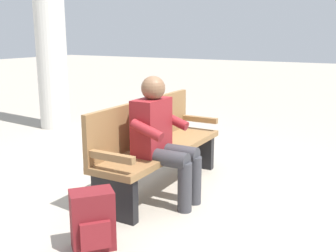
{
  "coord_description": "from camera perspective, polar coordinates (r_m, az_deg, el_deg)",
  "views": [
    {
      "loc": [
        3.34,
        1.99,
        1.54
      ],
      "look_at": [
        0.14,
        0.15,
        0.7
      ],
      "focal_mm": 43.11,
      "sensor_mm": 36.0,
      "label": 1
    }
  ],
  "objects": [
    {
      "name": "ground_plane",
      "position": [
        4.18,
        -0.87,
        -8.8
      ],
      "size": [
        40.0,
        40.0,
        0.0
      ],
      "primitive_type": "plane",
      "color": "#A89E8E"
    },
    {
      "name": "person_seated",
      "position": [
        3.69,
        -0.85,
        -1.52
      ],
      "size": [
        0.57,
        0.58,
        1.18
      ],
      "rotation": [
        0.0,
        0.0,
        0.01
      ],
      "color": "maroon",
      "rests_on": "ground"
    },
    {
      "name": "backpack",
      "position": [
        3.06,
        -10.6,
        -13.02
      ],
      "size": [
        0.36,
        0.35,
        0.45
      ],
      "rotation": [
        0.0,
        0.0,
        5.57
      ],
      "color": "maroon",
      "rests_on": "ground"
    },
    {
      "name": "support_pillar",
      "position": [
        6.97,
        -16.43,
        14.31
      ],
      "size": [
        0.49,
        0.49,
        3.56
      ],
      "primitive_type": "cylinder",
      "color": "silver",
      "rests_on": "ground"
    },
    {
      "name": "bench_near",
      "position": [
        4.07,
        -1.75,
        -2.6
      ],
      "size": [
        1.81,
        0.5,
        0.9
      ],
      "rotation": [
        0.0,
        0.0,
        0.01
      ],
      "color": "olive",
      "rests_on": "ground"
    }
  ]
}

